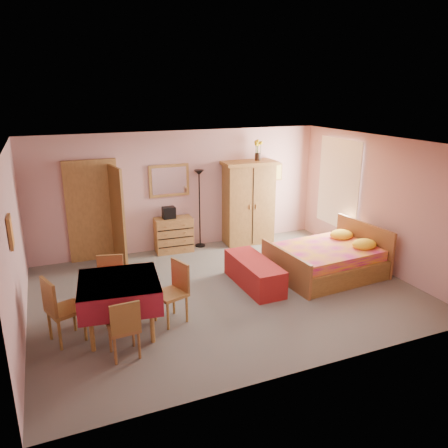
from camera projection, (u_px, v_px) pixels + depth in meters
name	position (u px, v px, depth m)	size (l,w,h in m)	color
floor	(225.00, 291.00, 7.76)	(6.50, 6.50, 0.00)	#66615A
ceiling	(225.00, 143.00, 6.99)	(6.50, 6.50, 0.00)	brown
wall_back	(181.00, 191.00, 9.57)	(6.50, 0.10, 2.60)	tan
wall_front	(307.00, 278.00, 5.17)	(6.50, 0.10, 2.60)	tan
wall_left	(14.00, 247.00, 6.18)	(0.10, 5.00, 2.60)	tan
wall_right	(378.00, 203.00, 8.57)	(0.10, 5.00, 2.60)	tan
doorway	(93.00, 212.00, 8.93)	(1.06, 0.12, 2.15)	#9E6B35
window	(339.00, 184.00, 9.56)	(0.08, 1.40, 1.95)	white
picture_left	(10.00, 232.00, 5.54)	(0.04, 0.32, 0.42)	orange
picture_back	(276.00, 172.00, 10.34)	(0.30, 0.04, 0.40)	#D8BF59
chest_of_drawers	(174.00, 235.00, 9.54)	(0.81, 0.40, 0.76)	#A36D37
wall_mirror	(169.00, 181.00, 9.38)	(0.88, 0.05, 0.70)	silver
stereo	(169.00, 213.00, 9.38)	(0.27, 0.20, 0.25)	black
floor_lamp	(200.00, 209.00, 9.72)	(0.22, 0.22, 1.75)	black
wardrobe	(248.00, 203.00, 9.96)	(1.21, 0.62, 1.90)	olive
sunflower_vase	(258.00, 150.00, 9.73)	(0.18, 0.18, 0.46)	yellow
bed	(326.00, 252.00, 8.33)	(1.97, 1.55, 0.91)	#BE127E
bench	(254.00, 273.00, 7.91)	(0.54, 1.47, 0.49)	maroon
dining_table	(121.00, 306.00, 6.35)	(1.13, 1.13, 0.83)	maroon
chair_south	(123.00, 327.00, 5.77)	(0.39, 0.39, 0.86)	brown
chair_north	(111.00, 286.00, 6.91)	(0.41, 0.41, 0.91)	olive
chair_west	(65.00, 309.00, 6.11)	(0.45, 0.45, 0.98)	#A17536
chair_east	(170.00, 293.00, 6.61)	(0.43, 0.43, 0.95)	#AF7F3B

